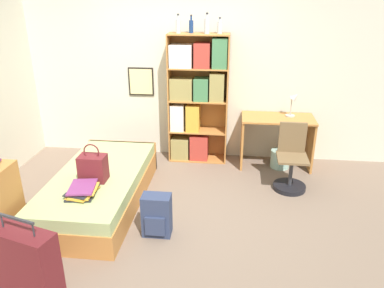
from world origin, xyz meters
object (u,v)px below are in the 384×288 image
(bottle_brown, at_px, (191,26))
(bottle_clear, at_px, (207,26))
(bottle_blue, at_px, (220,27))
(waste_bin, at_px, (280,159))
(book_stack_on_bed, at_px, (82,191))
(suitcase, at_px, (25,263))
(backpack, at_px, (157,216))
(bookcase, at_px, (196,98))
(bottle_green, at_px, (178,26))
(desk, at_px, (277,133))
(handbag, at_px, (93,168))
(desk_chair, at_px, (291,168))
(desk_lamp, at_px, (294,100))
(bed, at_px, (100,187))

(bottle_brown, relative_size, bottle_clear, 0.88)
(bottle_blue, bearing_deg, waste_bin, -10.53)
(book_stack_on_bed, xyz_separation_m, waste_bin, (2.27, 1.79, -0.32))
(book_stack_on_bed, xyz_separation_m, bottle_brown, (0.94, 1.98, 1.52))
(suitcase, height_order, backpack, suitcase)
(bookcase, relative_size, backpack, 4.06)
(book_stack_on_bed, distance_m, bottle_clear, 2.71)
(bottle_green, relative_size, bottle_brown, 1.05)
(desk, height_order, waste_bin, desk)
(handbag, bearing_deg, bottle_green, 64.81)
(desk_chair, bearing_deg, handbag, -160.06)
(handbag, xyz_separation_m, suitcase, (-0.13, -1.32, -0.25))
(bottle_blue, height_order, waste_bin, bottle_blue)
(bottle_green, relative_size, waste_bin, 0.92)
(suitcase, bearing_deg, bookcase, 69.06)
(handbag, height_order, waste_bin, handbag)
(bookcase, height_order, bottle_green, bottle_green)
(bookcase, relative_size, desk_lamp, 5.16)
(bed, height_order, bottle_brown, bottle_brown)
(bottle_green, relative_size, backpack, 0.55)
(suitcase, bearing_deg, backpack, 45.85)
(bottle_green, xyz_separation_m, desk_chair, (1.57, -0.77, -1.69))
(waste_bin, bearing_deg, handbag, -147.14)
(bottle_brown, relative_size, desk, 0.24)
(bookcase, distance_m, desk_chair, 1.68)
(suitcase, distance_m, bottle_green, 3.48)
(book_stack_on_bed, bearing_deg, desk_chair, 26.67)
(bed, distance_m, bottle_brown, 2.48)
(suitcase, relative_size, backpack, 1.63)
(bed, relative_size, suitcase, 2.73)
(desk, bearing_deg, bottle_brown, 173.86)
(bed, xyz_separation_m, suitcase, (-0.10, -1.51, 0.11))
(suitcase, distance_m, bottle_blue, 3.68)
(bottle_green, bearing_deg, waste_bin, -5.56)
(handbag, height_order, desk_chair, desk_chair)
(desk, xyz_separation_m, desk_chair, (0.13, -0.67, -0.22))
(bottle_clear, distance_m, desk_lamp, 1.60)
(desk_chair, bearing_deg, desk, 101.25)
(suitcase, relative_size, desk_chair, 0.87)
(desk_chair, relative_size, backpack, 1.86)
(waste_bin, bearing_deg, bottle_clear, 173.49)
(bed, xyz_separation_m, bookcase, (1.02, 1.42, 0.77))
(backpack, bearing_deg, desk_lamp, 50.73)
(desk_lamp, bearing_deg, backpack, -129.27)
(book_stack_on_bed, bearing_deg, bottle_green, 68.46)
(bottle_green, bearing_deg, desk_chair, -26.07)
(bed, xyz_separation_m, bottle_brown, (0.95, 1.46, 1.77))
(suitcase, xyz_separation_m, backpack, (0.92, 0.95, -0.09))
(handbag, relative_size, bottle_blue, 2.11)
(bottle_brown, bearing_deg, desk_lamp, -2.29)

